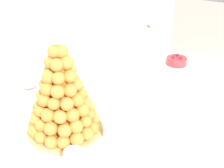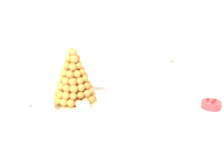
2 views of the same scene
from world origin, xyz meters
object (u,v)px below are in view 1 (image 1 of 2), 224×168
(dessert_cup_mid_left, at_px, (74,160))
(wine_glass, at_px, (29,82))
(dessert_cup_centre, at_px, (113,130))
(dessert_cup_mid_right, at_px, (140,108))
(creme_brulee_ramekin, at_px, (14,168))
(croquembouche, at_px, (62,96))
(serving_tray, at_px, (68,136))
(macaron_goblet, at_px, (149,48))
(fruit_tart_plate, at_px, (176,63))

(dessert_cup_mid_left, relative_size, wine_glass, 0.35)
(wine_glass, bearing_deg, dessert_cup_centre, -81.60)
(dessert_cup_mid_right, bearing_deg, dessert_cup_mid_left, -180.00)
(dessert_cup_centre, height_order, wine_glass, wine_glass)
(wine_glass, bearing_deg, creme_brulee_ramekin, -136.73)
(dessert_cup_centre, bearing_deg, dessert_cup_mid_right, 0.96)
(creme_brulee_ramekin, distance_m, wine_glass, 0.32)
(croquembouche, xyz_separation_m, dessert_cup_mid_left, (-0.10, -0.13, -0.10))
(dessert_cup_mid_left, bearing_deg, serving_tray, 53.01)
(macaron_goblet, distance_m, fruit_tart_plate, 0.24)
(serving_tray, height_order, dessert_cup_mid_left, dessert_cup_mid_left)
(dessert_cup_mid_left, relative_size, dessert_cup_centre, 0.82)
(dessert_cup_mid_right, height_order, macaron_goblet, macaron_goblet)
(serving_tray, distance_m, dessert_cup_mid_right, 0.26)
(croquembouche, distance_m, dessert_cup_centre, 0.18)
(fruit_tart_plate, bearing_deg, croquembouche, 176.47)
(serving_tray, height_order, wine_glass, wine_glass)
(dessert_cup_mid_right, bearing_deg, croquembouche, 148.33)
(serving_tray, relative_size, croquembouche, 1.92)
(macaron_goblet, bearing_deg, serving_tray, -177.97)
(fruit_tart_plate, relative_size, wine_glass, 1.40)
(dessert_cup_centre, xyz_separation_m, wine_glass, (-0.05, 0.32, 0.08))
(macaron_goblet, relative_size, wine_glass, 1.59)
(croquembouche, bearing_deg, dessert_cup_mid_left, -125.50)
(dessert_cup_centre, relative_size, macaron_goblet, 0.27)
(serving_tray, xyz_separation_m, dessert_cup_mid_right, (0.23, -0.11, 0.02))
(serving_tray, distance_m, fruit_tart_plate, 0.69)
(dessert_cup_mid_right, xyz_separation_m, fruit_tart_plate, (0.46, 0.09, -0.02))
(serving_tray, bearing_deg, dessert_cup_mid_left, -126.99)
(croquembouche, xyz_separation_m, dessert_cup_mid_right, (0.22, -0.13, -0.10))
(dessert_cup_centre, relative_size, dessert_cup_mid_right, 1.10)
(macaron_goblet, relative_size, fruit_tart_plate, 1.14)
(dessert_cup_mid_left, bearing_deg, macaron_goblet, 12.48)
(dessert_cup_centre, bearing_deg, dessert_cup_mid_left, 179.12)
(dessert_cup_mid_right, xyz_separation_m, wine_glass, (-0.20, 0.32, 0.08))
(serving_tray, xyz_separation_m, fruit_tart_plate, (0.69, -0.02, 0.01))
(croquembouche, bearing_deg, dessert_cup_mid_right, -31.67)
(croquembouche, relative_size, creme_brulee_ramekin, 3.32)
(dessert_cup_mid_right, relative_size, macaron_goblet, 0.24)
(serving_tray, relative_size, dessert_cup_mid_left, 11.61)
(dessert_cup_centre, bearing_deg, fruit_tart_plate, 8.74)
(creme_brulee_ramekin, height_order, macaron_goblet, macaron_goblet)
(dessert_cup_mid_left, distance_m, wine_glass, 0.35)
(dessert_cup_centre, height_order, macaron_goblet, macaron_goblet)
(croquembouche, xyz_separation_m, wine_glass, (0.02, 0.18, -0.02))
(dessert_cup_mid_right, relative_size, wine_glass, 0.39)
(serving_tray, distance_m, creme_brulee_ramekin, 0.19)
(dessert_cup_centre, relative_size, creme_brulee_ramekin, 0.67)
(dessert_cup_mid_left, bearing_deg, croquembouche, 54.50)
(dessert_cup_mid_right, height_order, creme_brulee_ramekin, dessert_cup_mid_right)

